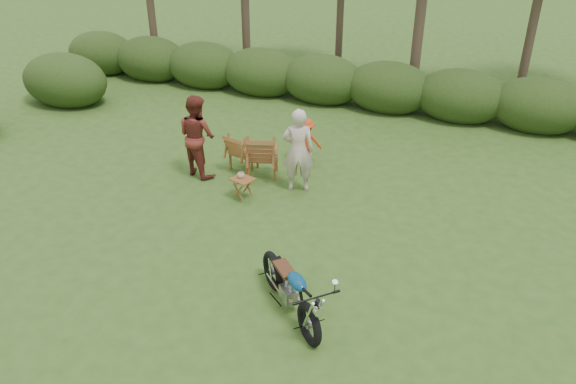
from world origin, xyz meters
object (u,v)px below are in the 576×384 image
at_px(lawn_chair_left, 244,168).
at_px(side_table, 243,189).
at_px(cup, 241,175).
at_px(lawn_chair_right, 263,175).
at_px(motorcycle, 290,310).
at_px(adult_a, 298,189).
at_px(adult_b, 200,173).
at_px(child, 306,162).

xyz_separation_m(lawn_chair_left, side_table, (0.60, -1.29, 0.24)).
bearing_deg(cup, lawn_chair_right, 89.94).
bearing_deg(motorcycle, lawn_chair_left, 168.23).
bearing_deg(motorcycle, lawn_chair_right, 163.64).
relative_size(motorcycle, lawn_chair_right, 1.84).
distance_m(lawn_chair_left, adult_a, 1.58).
height_order(lawn_chair_left, adult_a, adult_a).
bearing_deg(lawn_chair_left, side_table, 128.40).
bearing_deg(adult_b, lawn_chair_right, -141.63).
xyz_separation_m(lawn_chair_right, side_table, (0.05, -1.13, 0.24)).
height_order(adult_a, child, adult_a).
height_order(motorcycle, cup, cup).
relative_size(lawn_chair_right, adult_a, 0.57).
relative_size(adult_a, child, 1.68).
relative_size(lawn_chair_left, side_table, 1.85).
xyz_separation_m(lawn_chair_right, adult_a, (0.96, -0.32, 0.00)).
distance_m(cup, adult_a, 1.34).
height_order(side_table, child, child).
relative_size(motorcycle, adult_a, 1.05).
bearing_deg(adult_b, lawn_chair_left, -123.29).
distance_m(lawn_chair_right, adult_a, 1.01).
distance_m(lawn_chair_left, cup, 1.48).
bearing_deg(cup, adult_a, 39.29).
bearing_deg(motorcycle, cup, 172.07).
bearing_deg(child, adult_a, 85.66).
xyz_separation_m(side_table, cup, (-0.05, 0.03, 0.29)).
relative_size(adult_a, adult_b, 0.99).
bearing_deg(lawn_chair_right, motorcycle, 101.95).
xyz_separation_m(adult_a, adult_b, (-2.33, -0.11, 0.00)).
bearing_deg(side_table, motorcycle, -52.90).
distance_m(motorcycle, lawn_chair_right, 4.58).
height_order(motorcycle, lawn_chair_left, motorcycle).
relative_size(lawn_chair_right, cup, 7.56).
bearing_deg(lawn_chair_right, adult_b, 0.49).
height_order(motorcycle, lawn_chair_right, motorcycle).
relative_size(motorcycle, cup, 13.88).
relative_size(cup, child, 0.13).
height_order(adult_a, adult_b, adult_b).
bearing_deg(cup, adult_b, 154.00).
bearing_deg(lawn_chair_right, child, -140.89).
distance_m(motorcycle, side_table, 3.61).
xyz_separation_m(adult_a, child, (-0.29, 1.31, 0.00)).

